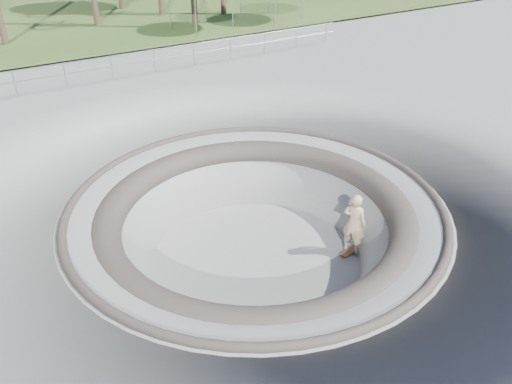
% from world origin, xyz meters
% --- Properties ---
extents(ground, '(180.00, 180.00, 0.00)m').
position_xyz_m(ground, '(0.00, 0.00, 0.00)').
color(ground, gray).
rests_on(ground, ground).
extents(skate_bowl, '(14.00, 14.00, 4.10)m').
position_xyz_m(skate_bowl, '(0.00, 0.00, -1.83)').
color(skate_bowl, gray).
rests_on(skate_bowl, ground).
extents(grass_strip, '(180.00, 36.00, 0.12)m').
position_xyz_m(grass_strip, '(0.00, 34.00, 0.22)').
color(grass_strip, '#345421').
rests_on(grass_strip, ground).
extents(distant_hills, '(103.20, 45.00, 28.60)m').
position_xyz_m(distant_hills, '(3.78, 57.17, -7.02)').
color(distant_hills, brown).
rests_on(distant_hills, ground).
extents(safety_railing, '(25.00, 0.06, 1.03)m').
position_xyz_m(safety_railing, '(0.00, 12.00, 0.69)').
color(safety_railing, '#92959A').
rests_on(safety_railing, ground).
extents(skateboard, '(0.82, 0.36, 0.08)m').
position_xyz_m(skateboard, '(2.58, -1.21, -1.83)').
color(skateboard, brown).
rests_on(skateboard, ground).
extents(skater, '(0.70, 0.82, 1.90)m').
position_xyz_m(skater, '(2.58, -1.21, -0.87)').
color(skater, '#D9B98C').
rests_on(skater, skateboard).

